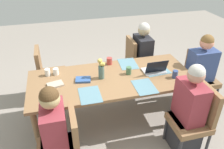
% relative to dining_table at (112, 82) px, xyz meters
% --- Properties ---
extents(ground_plane, '(10.00, 10.00, 0.00)m').
position_rel_dining_table_xyz_m(ground_plane, '(0.00, 0.00, -0.65)').
color(ground_plane, gray).
extents(dining_table, '(2.25, 0.97, 0.72)m').
position_rel_dining_table_xyz_m(dining_table, '(0.00, 0.00, 0.00)').
color(dining_table, olive).
rests_on(dining_table, ground_plane).
extents(chair_head_left_left_near, '(0.44, 0.44, 0.90)m').
position_rel_dining_table_xyz_m(chair_head_left_left_near, '(-1.49, -0.11, -0.16)').
color(chair_head_left_left_near, olive).
rests_on(chair_head_left_left_near, ground_plane).
extents(person_head_left_left_near, '(0.40, 0.36, 1.19)m').
position_rel_dining_table_xyz_m(person_head_left_left_near, '(-1.43, -0.04, -0.13)').
color(person_head_left_left_near, '#2D2D33').
rests_on(person_head_left_left_near, ground_plane).
extents(chair_near_left_mid, '(0.44, 0.44, 0.90)m').
position_rel_dining_table_xyz_m(chair_near_left_mid, '(-0.67, -0.83, -0.16)').
color(chair_near_left_mid, olive).
rests_on(chair_near_left_mid, ground_plane).
extents(person_near_left_mid, '(0.36, 0.40, 1.19)m').
position_rel_dining_table_xyz_m(person_near_left_mid, '(-0.75, -0.77, -0.13)').
color(person_near_left_mid, '#2D2D33').
rests_on(person_near_left_mid, ground_plane).
extents(chair_far_left_far, '(0.44, 0.44, 0.90)m').
position_rel_dining_table_xyz_m(chair_far_left_far, '(0.73, 0.82, -0.16)').
color(chair_far_left_far, olive).
rests_on(chair_far_left_far, ground_plane).
extents(person_far_left_far, '(0.36, 0.40, 1.19)m').
position_rel_dining_table_xyz_m(person_far_left_far, '(0.80, 0.76, -0.13)').
color(person_far_left_far, '#2D2D33').
rests_on(person_far_left_far, ground_plane).
extents(chair_far_right_near, '(0.44, 0.44, 0.90)m').
position_rel_dining_table_xyz_m(chair_far_right_near, '(-0.85, 0.78, -0.16)').
color(chair_far_right_near, olive).
rests_on(chair_far_right_near, ground_plane).
extents(person_far_right_near, '(0.36, 0.40, 1.19)m').
position_rel_dining_table_xyz_m(person_far_right_near, '(-0.77, 0.72, -0.13)').
color(person_far_right_near, '#2D2D33').
rests_on(person_far_right_near, ground_plane).
extents(chair_near_right_mid, '(0.44, 0.44, 0.90)m').
position_rel_dining_table_xyz_m(chair_near_right_mid, '(0.88, -0.80, -0.16)').
color(chair_near_right_mid, olive).
rests_on(chair_near_right_mid, ground_plane).
extents(flower_vase, '(0.10, 0.09, 0.29)m').
position_rel_dining_table_xyz_m(flower_vase, '(0.14, -0.03, 0.22)').
color(flower_vase, '#4C6B60').
rests_on(flower_vase, dining_table).
extents(placemat_head_left_left_near, '(0.38, 0.29, 0.00)m').
position_rel_dining_table_xyz_m(placemat_head_left_left_near, '(-0.67, -0.02, 0.07)').
color(placemat_head_left_left_near, slate).
rests_on(placemat_head_left_left_near, dining_table).
extents(placemat_near_left_mid, '(0.28, 0.38, 0.00)m').
position_rel_dining_table_xyz_m(placemat_near_left_mid, '(-0.34, -0.32, 0.07)').
color(placemat_near_left_mid, slate).
rests_on(placemat_near_left_mid, dining_table).
extents(placemat_far_left_far, '(0.26, 0.36, 0.00)m').
position_rel_dining_table_xyz_m(placemat_far_left_far, '(0.36, 0.32, 0.07)').
color(placemat_far_left_far, slate).
rests_on(placemat_far_left_far, dining_table).
extents(placemat_far_right_near, '(0.26, 0.36, 0.00)m').
position_rel_dining_table_xyz_m(placemat_far_right_near, '(-0.35, 0.32, 0.07)').
color(placemat_far_right_near, slate).
rests_on(placemat_far_right_near, dining_table).
extents(laptop_head_left_left_near, '(0.32, 0.22, 0.21)m').
position_rel_dining_table_xyz_m(laptop_head_left_left_near, '(-0.62, 0.01, 0.11)').
color(laptop_head_left_left_near, silver).
rests_on(laptop_head_left_left_near, dining_table).
extents(coffee_mug_near_left, '(0.07, 0.07, 0.11)m').
position_rel_dining_table_xyz_m(coffee_mug_near_left, '(-0.83, 0.21, 0.12)').
color(coffee_mug_near_left, '#33477A').
rests_on(coffee_mug_near_left, dining_table).
extents(coffee_mug_near_right, '(0.07, 0.07, 0.10)m').
position_rel_dining_table_xyz_m(coffee_mug_near_right, '(0.85, -0.28, 0.12)').
color(coffee_mug_near_right, white).
rests_on(coffee_mug_near_right, dining_table).
extents(coffee_mug_centre_left, '(0.08, 0.08, 0.09)m').
position_rel_dining_table_xyz_m(coffee_mug_centre_left, '(0.74, -0.28, 0.11)').
color(coffee_mug_centre_left, white).
rests_on(coffee_mug_centre_left, dining_table).
extents(coffee_mug_centre_right, '(0.08, 0.08, 0.11)m').
position_rel_dining_table_xyz_m(coffee_mug_centre_right, '(-0.25, -0.04, 0.12)').
color(coffee_mug_centre_right, '#47704C').
rests_on(coffee_mug_centre_right, dining_table).
extents(coffee_mug_far_left, '(0.08, 0.08, 0.10)m').
position_rel_dining_table_xyz_m(coffee_mug_far_left, '(-0.06, -0.39, 0.12)').
color(coffee_mug_far_left, '#AD3D38').
rests_on(coffee_mug_far_left, dining_table).
extents(book_red_cover, '(0.23, 0.18, 0.03)m').
position_rel_dining_table_xyz_m(book_red_cover, '(0.76, 0.00, 0.08)').
color(book_red_cover, '#B2A38E').
rests_on(book_red_cover, dining_table).
extents(book_blue_cover, '(0.22, 0.18, 0.03)m').
position_rel_dining_table_xyz_m(book_blue_cover, '(0.39, -0.02, 0.08)').
color(book_blue_cover, '#335693').
rests_on(book_blue_cover, dining_table).
extents(phone_black, '(0.15, 0.16, 0.01)m').
position_rel_dining_table_xyz_m(phone_black, '(0.79, 0.29, 0.07)').
color(phone_black, black).
rests_on(phone_black, dining_table).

